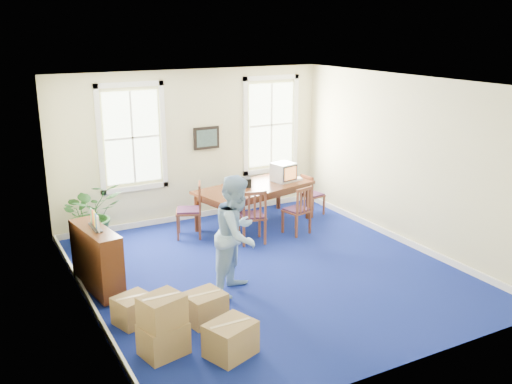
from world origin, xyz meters
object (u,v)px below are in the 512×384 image
man (237,234)px  cardboard_boxes (176,316)px  credenza (97,261)px  crt_tv (283,172)px  chair_near_left (252,215)px  potted_plant (92,214)px  conference_table (254,205)px

man → cardboard_boxes: 1.90m
man → credenza: 2.24m
man → credenza: bearing=114.0°
crt_tv → chair_near_left: (-1.25, -0.91, -0.51)m
potted_plant → man: bearing=-62.7°
crt_tv → potted_plant: potted_plant is taller
credenza → cardboard_boxes: 2.17m
chair_near_left → potted_plant: bearing=-12.0°
man → credenza: man is taller
man → cardboard_boxes: size_ratio=1.26×
crt_tv → man: bearing=-145.0°
crt_tv → cardboard_boxes: 5.43m
cardboard_boxes → potted_plant: bearing=91.6°
chair_near_left → potted_plant: (-2.74, 1.30, 0.09)m
conference_table → chair_near_left: 1.00m
conference_table → credenza: 3.98m
crt_tv → credenza: crt_tv is taller
man → potted_plant: bearing=78.2°
crt_tv → man: (-2.42, -2.64, -0.11)m
conference_table → crt_tv: crt_tv is taller
chair_near_left → cardboard_boxes: (-2.63, -2.84, -0.11)m
conference_table → cardboard_boxes: bearing=-143.5°
conference_table → potted_plant: size_ratio=1.98×
crt_tv → chair_near_left: 1.62m
conference_table → credenza: size_ratio=1.94×
man → credenza: (-1.96, 1.00, -0.43)m
crt_tv → potted_plant: 4.03m
potted_plant → cardboard_boxes: (0.12, -4.15, -0.20)m
man → cardboard_boxes: bearing=178.2°
conference_table → crt_tv: size_ratio=5.28×
conference_table → man: (-1.68, -2.59, 0.52)m
crt_tv → cardboard_boxes: bearing=-148.5°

